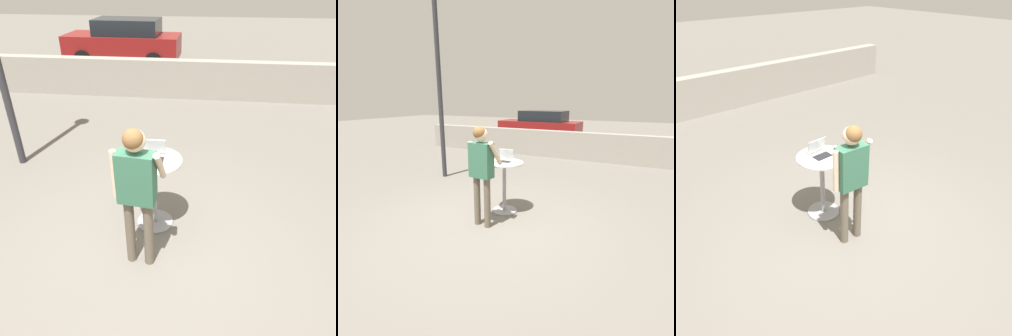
{
  "view_description": "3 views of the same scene",
  "coord_description": "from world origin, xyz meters",
  "views": [
    {
      "loc": [
        0.55,
        -2.75,
        2.95
      ],
      "look_at": [
        0.17,
        0.45,
        1.01
      ],
      "focal_mm": 35.0,
      "sensor_mm": 36.0,
      "label": 1
    },
    {
      "loc": [
        2.16,
        -3.54,
        2.12
      ],
      "look_at": [
        0.14,
        0.39,
        0.96
      ],
      "focal_mm": 28.0,
      "sensor_mm": 36.0,
      "label": 2
    },
    {
      "loc": [
        -2.42,
        -2.56,
        3.22
      ],
      "look_at": [
        0.11,
        0.35,
        0.89
      ],
      "focal_mm": 35.0,
      "sensor_mm": 36.0,
      "label": 3
    }
  ],
  "objects": [
    {
      "name": "ground_plane",
      "position": [
        0.0,
        0.0,
        0.0
      ],
      "size": [
        50.0,
        50.0,
        0.0
      ],
      "primitive_type": "plane",
      "color": "slate"
    },
    {
      "name": "pavement_kerb",
      "position": [
        0.0,
        5.95,
        0.5
      ],
      "size": [
        12.62,
        0.35,
        0.99
      ],
      "color": "gray",
      "rests_on": "ground_plane"
    },
    {
      "name": "cafe_table",
      "position": [
        -0.04,
        0.67,
        0.63
      ],
      "size": [
        0.71,
        0.71,
        0.99
      ],
      "color": "gray",
      "rests_on": "ground_plane"
    },
    {
      "name": "laptop",
      "position": [
        -0.04,
        0.7,
        1.04
      ],
      "size": [
        0.3,
        0.28,
        0.23
      ],
      "color": "#B7BABF",
      "rests_on": "cafe_table"
    },
    {
      "name": "coffee_mug",
      "position": [
        0.19,
        0.63,
        1.03
      ],
      "size": [
        0.13,
        0.1,
        0.09
      ],
      "color": "white",
      "rests_on": "cafe_table"
    },
    {
      "name": "standing_person",
      "position": [
        -0.1,
        -0.03,
        1.09
      ],
      "size": [
        0.55,
        0.35,
        1.71
      ],
      "color": "brown",
      "rests_on": "ground_plane"
    }
  ]
}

